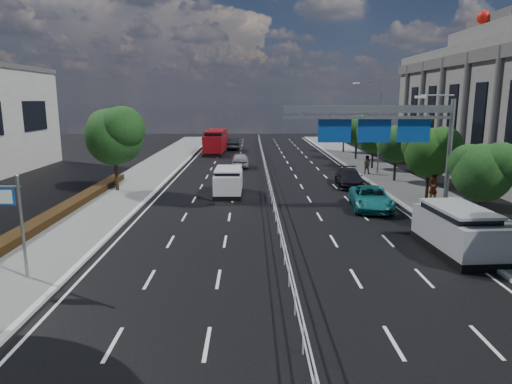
{
  "coord_description": "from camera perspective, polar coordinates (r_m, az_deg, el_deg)",
  "views": [
    {
      "loc": [
        -1.49,
        -17.44,
        7.16
      ],
      "look_at": [
        -1.2,
        5.95,
        2.4
      ],
      "focal_mm": 32.0,
      "sensor_mm": 36.0,
      "label": 1
    }
  ],
  "objects": [
    {
      "name": "parked_car_teal",
      "position": [
        31.18,
        14.15,
        -0.74
      ],
      "size": [
        3.0,
        5.54,
        1.47
      ],
      "primitive_type": "imported",
      "rotation": [
        0.0,
        0.0,
        -0.11
      ],
      "color": "#197274",
      "rests_on": "ground"
    },
    {
      "name": "red_bus",
      "position": [
        62.52,
        -4.99,
        6.38
      ],
      "size": [
        2.88,
        10.5,
        3.11
      ],
      "rotation": [
        0.0,
        0.0,
        -0.04
      ],
      "color": "black",
      "rests_on": "ground"
    },
    {
      "name": "far_tree_e",
      "position": [
        41.58,
        17.22,
        6.02
      ],
      "size": [
        3.63,
        3.38,
        5.13
      ],
      "color": "black",
      "rests_on": "ground"
    },
    {
      "name": "pedestrian_a",
      "position": [
        34.12,
        21.25,
        0.49
      ],
      "size": [
        0.81,
        0.64,
        1.93
      ],
      "primitive_type": "imported",
      "rotation": [
        0.0,
        0.0,
        3.43
      ],
      "color": "gray",
      "rests_on": "sidewalk_far"
    },
    {
      "name": "silver_minivan",
      "position": [
        23.62,
        23.88,
        -4.39
      ],
      "size": [
        2.59,
        5.48,
        2.22
      ],
      "rotation": [
        0.0,
        0.0,
        0.06
      ],
      "color": "black",
      "rests_on": "ground"
    },
    {
      "name": "far_tree_h",
      "position": [
        63.33,
        10.99,
        7.91
      ],
      "size": [
        3.41,
        3.18,
        4.91
      ],
      "color": "black",
      "rests_on": "ground"
    },
    {
      "name": "parked_car_dark",
      "position": [
        38.95,
        11.57,
        1.76
      ],
      "size": [
        2.4,
        5.14,
        1.45
      ],
      "primitive_type": "imported",
      "rotation": [
        0.0,
        0.0,
        -0.07
      ],
      "color": "black",
      "rests_on": "ground"
    },
    {
      "name": "sidewalk_near",
      "position": [
        21.32,
        -29.09,
        -9.43
      ],
      "size": [
        5.0,
        140.0,
        0.14
      ],
      "primitive_type": "cube",
      "color": "slate",
      "rests_on": "ground"
    },
    {
      "name": "far_tree_d",
      "position": [
        34.54,
        21.01,
        4.97
      ],
      "size": [
        3.85,
        3.59,
        5.34
      ],
      "color": "black",
      "rests_on": "ground"
    },
    {
      "name": "kerb_near",
      "position": [
        20.27,
        -22.77,
        -9.91
      ],
      "size": [
        0.25,
        140.0,
        0.15
      ],
      "primitive_type": "cube",
      "color": "silver",
      "rests_on": "ground"
    },
    {
      "name": "toilet_sign",
      "position": [
        20.29,
        -28.52,
        -1.91
      ],
      "size": [
        1.62,
        0.18,
        4.34
      ],
      "color": "gray",
      "rests_on": "ground"
    },
    {
      "name": "near_car_silver",
      "position": [
        49.32,
        -1.99,
        4.05
      ],
      "size": [
        1.87,
        4.55,
        1.54
      ],
      "primitive_type": "imported",
      "rotation": [
        0.0,
        0.0,
        3.15
      ],
      "color": "#96999D",
      "rests_on": "ground"
    },
    {
      "name": "far_tree_f",
      "position": [
        48.76,
        14.53,
        6.82
      ],
      "size": [
        3.52,
        3.28,
        5.02
      ],
      "color": "black",
      "rests_on": "ground"
    },
    {
      "name": "ground",
      "position": [
        18.91,
        3.93,
        -10.77
      ],
      "size": [
        160.0,
        160.0,
        0.0
      ],
      "primitive_type": "plane",
      "color": "black",
      "rests_on": "ground"
    },
    {
      "name": "kerb_far",
      "position": [
        21.55,
        28.87,
        -9.19
      ],
      "size": [
        0.25,
        140.0,
        0.15
      ],
      "primitive_type": "cube",
      "color": "silver",
      "rests_on": "ground"
    },
    {
      "name": "far_tree_g",
      "position": [
        55.99,
        12.55,
        7.74
      ],
      "size": [
        3.96,
        3.69,
        5.45
      ],
      "color": "black",
      "rests_on": "ground"
    },
    {
      "name": "pedestrian_b",
      "position": [
        45.06,
        13.68,
        3.35
      ],
      "size": [
        1.09,
        1.05,
        1.77
      ],
      "primitive_type": "imported",
      "rotation": [
        0.0,
        0.0,
        2.51
      ],
      "color": "gray",
      "rests_on": "sidewalk_far"
    },
    {
      "name": "near_car_dark",
      "position": [
        66.91,
        -2.98,
        6.05
      ],
      "size": [
        2.16,
        5.14,
        1.65
      ],
      "primitive_type": "imported",
      "rotation": [
        0.0,
        0.0,
        3.23
      ],
      "color": "black",
      "rests_on": "ground"
    },
    {
      "name": "median_fence",
      "position": [
        40.52,
        1.4,
        2.07
      ],
      "size": [
        0.05,
        85.0,
        1.02
      ],
      "color": "silver",
      "rests_on": "ground"
    },
    {
      "name": "far_tree_c",
      "position": [
        27.79,
        26.59,
        2.56
      ],
      "size": [
        3.52,
        3.28,
        4.94
      ],
      "color": "black",
      "rests_on": "ground"
    },
    {
      "name": "overhead_gantry",
      "position": [
        28.74,
        16.08,
        7.96
      ],
      "size": [
        10.24,
        0.38,
        7.45
      ],
      "color": "gray",
      "rests_on": "ground"
    },
    {
      "name": "white_minivan",
      "position": [
        34.81,
        -3.46,
        1.31
      ],
      "size": [
        2.1,
        4.76,
        2.06
      ],
      "rotation": [
        0.0,
        0.0,
        -0.01
      ],
      "color": "black",
      "rests_on": "ground"
    },
    {
      "name": "hedge_near",
      "position": [
        26.26,
        -27.52,
        -4.85
      ],
      "size": [
        1.0,
        36.0,
        0.44
      ],
      "primitive_type": "cube",
      "color": "black",
      "rests_on": "sidewalk_near"
    },
    {
      "name": "streetlight_far",
      "position": [
        45.11,
        14.87,
        8.65
      ],
      "size": [
        2.78,
        2.4,
        9.0
      ],
      "color": "gray",
      "rests_on": "ground"
    },
    {
      "name": "near_tree_back",
      "position": [
        37.01,
        -17.25,
        7.04
      ],
      "size": [
        4.84,
        4.51,
        6.69
      ],
      "color": "black",
      "rests_on": "ground"
    }
  ]
}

